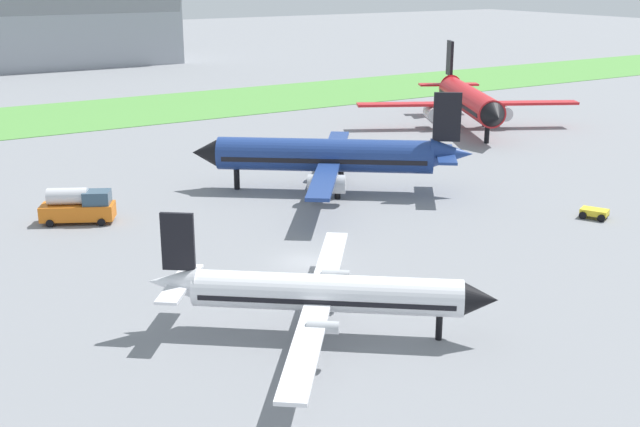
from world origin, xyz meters
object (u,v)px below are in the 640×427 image
(airplane_parked_jet_far, at_px, (468,100))
(airplane_midfield_jet, at_px, (330,156))
(baggage_cart_midfield, at_px, (594,212))
(fuel_truck_near_gate, at_px, (78,206))
(airplane_foreground_turboprop, at_px, (320,292))

(airplane_parked_jet_far, distance_m, airplane_midfield_jet, 40.31)
(baggage_cart_midfield, bearing_deg, fuel_truck_near_gate, -146.68)
(baggage_cart_midfield, bearing_deg, airplane_midfield_jet, -169.42)
(airplane_parked_jet_far, bearing_deg, baggage_cart_midfield, 1.21)
(airplane_parked_jet_far, distance_m, baggage_cart_midfield, 44.59)
(airplane_foreground_turboprop, distance_m, airplane_midfield_jet, 34.17)
(airplane_parked_jet_far, xyz_separation_m, airplane_foreground_turboprop, (-54.40, -47.46, -1.27))
(airplane_midfield_jet, bearing_deg, airplane_parked_jet_far, -115.12)
(baggage_cart_midfield, bearing_deg, airplane_parked_jet_far, 127.04)
(airplane_midfield_jet, bearing_deg, baggage_cart_midfield, 163.98)
(fuel_truck_near_gate, xyz_separation_m, baggage_cart_midfield, (41.03, -23.79, -1.01))
(airplane_parked_jet_far, xyz_separation_m, airplane_midfield_jet, (-35.57, -18.96, -0.33))
(airplane_parked_jet_far, bearing_deg, airplane_foreground_turboprop, -21.30)
(baggage_cart_midfield, bearing_deg, airplane_foreground_turboprop, -104.15)
(airplane_midfield_jet, bearing_deg, airplane_foreground_turboprop, 93.36)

